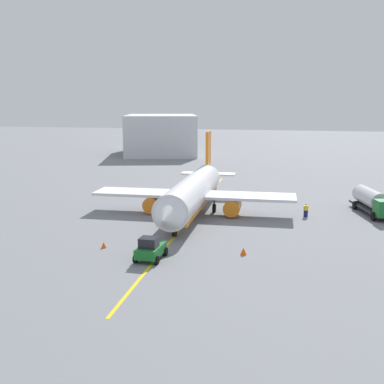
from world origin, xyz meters
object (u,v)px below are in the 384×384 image
object	(u,v)px
fuel_tanker	(373,201)
safety_cone_nose	(104,245)
airplane	(193,193)
safety_cone_wingtip	(243,251)
refueling_worker	(306,210)
pushback_tug	(150,249)

from	to	relation	value
fuel_tanker	safety_cone_nose	xyz separation A→B (m)	(22.01, -27.71, -1.42)
airplane	fuel_tanker	world-z (taller)	airplane
safety_cone_nose	safety_cone_wingtip	bearing A→B (deg)	94.94
airplane	refueling_worker	size ratio (longest dim) A/B	18.72
safety_cone_nose	safety_cone_wingtip	distance (m)	13.86
airplane	pushback_tug	bearing A→B (deg)	1.87
fuel_tanker	refueling_worker	size ratio (longest dim) A/B	6.15
safety_cone_nose	safety_cone_wingtip	world-z (taller)	safety_cone_wingtip
fuel_tanker	refueling_worker	world-z (taller)	fuel_tanker
airplane	safety_cone_nose	bearing A→B (deg)	-17.24
fuel_tanker	safety_cone_wingtip	size ratio (longest dim) A/B	14.89
pushback_tug	refueling_worker	size ratio (longest dim) A/B	2.11
refueling_worker	pushback_tug	bearing A→B (deg)	-33.58
airplane	pushback_tug	distance (m)	18.66
fuel_tanker	refueling_worker	bearing A→B (deg)	-66.46
safety_cone_wingtip	refueling_worker	bearing A→B (deg)	162.11
airplane	fuel_tanker	bearing A→B (deg)	104.08
refueling_worker	safety_cone_nose	size ratio (longest dim) A/B	2.86
fuel_tanker	safety_cone_nose	size ratio (longest dim) A/B	17.59
fuel_tanker	pushback_tug	size ratio (longest dim) A/B	2.92
safety_cone_nose	airplane	bearing A→B (deg)	162.76
airplane	safety_cone_wingtip	world-z (taller)	airplane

